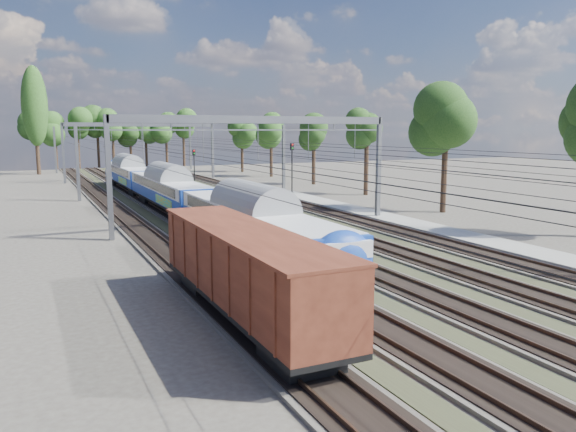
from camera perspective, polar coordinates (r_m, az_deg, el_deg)
name	(u,v)px	position (r m, az deg, el deg)	size (l,w,h in m)	color
track_bed	(205,205)	(59.56, -8.48, 1.12)	(21.00, 130.00, 0.34)	#47423A
platform	(459,236)	(43.53, 17.03, -1.91)	(3.00, 70.00, 0.30)	gray
catenary	(187,143)	(66.54, -10.26, 7.32)	(25.65, 130.00, 9.00)	slate
tree_belt	(166,127)	(105.45, -12.24, 8.82)	(39.72, 99.85, 12.17)	black
poplar	(35,107)	(109.65, -24.35, 10.07)	(4.40, 4.40, 19.04)	black
emu_train	(169,185)	(54.85, -12.01, 3.12)	(3.15, 66.62, 4.61)	black
freight_boxcar	(245,268)	(23.20, -4.39, -5.30)	(3.02, 14.60, 3.76)	black
worker	(164,174)	(92.30, -12.53, 4.14)	(0.59, 0.39, 1.63)	black
signal_near	(194,166)	(69.54, -9.51, 5.01)	(0.35, 0.32, 5.54)	black
signal_far	(292,164)	(63.31, 0.41, 5.28)	(0.44, 0.40, 6.43)	black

